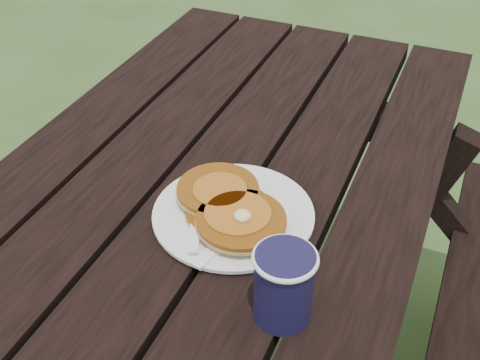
% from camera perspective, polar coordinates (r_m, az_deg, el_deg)
% --- Properties ---
extents(plate, '(0.27, 0.27, 0.01)m').
position_cam_1_polar(plate, '(0.97, -0.62, -3.31)').
color(plate, white).
rests_on(plate, picnic_table).
extents(pancake_stack, '(0.20, 0.19, 0.04)m').
position_cam_1_polar(pancake_stack, '(0.96, -0.99, -2.57)').
color(pancake_stack, '#86490F').
rests_on(pancake_stack, plate).
extents(knife, '(0.06, 0.18, 0.00)m').
position_cam_1_polar(knife, '(0.93, -0.69, -5.03)').
color(knife, white).
rests_on(knife, plate).
extents(fork, '(0.09, 0.16, 0.01)m').
position_cam_1_polar(fork, '(0.93, -4.30, -4.51)').
color(fork, white).
rests_on(fork, plate).
extents(coffee_cup, '(0.09, 0.09, 0.11)m').
position_cam_1_polar(coffee_cup, '(0.79, 4.17, -9.66)').
color(coffee_cup, '#151336').
rests_on(coffee_cup, picnic_table).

